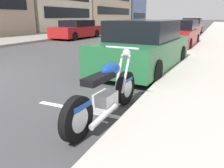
{
  "coord_description": "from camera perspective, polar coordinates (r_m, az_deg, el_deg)",
  "views": [
    {
      "loc": [
        -3.14,
        -5.9,
        1.61
      ],
      "look_at": [
        0.11,
        -4.4,
        0.53
      ],
      "focal_mm": 35.86,
      "sensor_mm": 36.0,
      "label": 1
    }
  ],
  "objects": [
    {
      "name": "car_opposite_curb",
      "position": [
        17.8,
        -8.95,
        13.52
      ],
      "size": [
        4.58,
        2.04,
        1.36
      ],
      "rotation": [
        0.0,
        0.0,
        3.1
      ],
      "color": "#AD1919",
      "rests_on": "ground"
    },
    {
      "name": "townhouse_near_left",
      "position": [
        51.49,
        1.97,
        19.56
      ],
      "size": [
        9.28,
        9.35,
        8.19
      ],
      "color": "#6B84B2",
      "rests_on": "ground"
    },
    {
      "name": "sidewalk_far_curb",
      "position": [
        20.02,
        -16.3,
        11.73
      ],
      "size": [
        120.0,
        5.0,
        0.14
      ],
      "primitive_type": "cube",
      "color": "gray",
      "rests_on": "ground"
    },
    {
      "name": "parked_car_across_street",
      "position": [
        13.19,
        16.54,
        12.05
      ],
      "size": [
        4.67,
        1.98,
        1.45
      ],
      "rotation": [
        0.0,
        0.0,
        -0.03
      ],
      "color": "#AD1919",
      "rests_on": "ground"
    },
    {
      "name": "parked_car_far_down_curb",
      "position": [
        24.32,
        19.71,
        13.72
      ],
      "size": [
        4.33,
        1.81,
        1.48
      ],
      "rotation": [
        0.0,
        0.0,
        -0.0
      ],
      "color": "#AD1919",
      "rests_on": "ground"
    },
    {
      "name": "parked_car_second_in_row",
      "position": [
        7.13,
        8.31,
        9.3
      ],
      "size": [
        4.57,
        2.08,
        1.51
      ],
      "rotation": [
        0.0,
        0.0,
        -0.06
      ],
      "color": "#236638",
      "rests_on": "ground"
    },
    {
      "name": "parked_car_at_intersection",
      "position": [
        18.73,
        17.97,
        13.06
      ],
      "size": [
        4.74,
        2.06,
        1.34
      ],
      "rotation": [
        0.0,
        0.0,
        -0.04
      ],
      "color": "#4C515B",
      "rests_on": "ground"
    },
    {
      "name": "parking_stall_stripe",
      "position": [
        4.0,
        -5.79,
        -7.01
      ],
      "size": [
        0.12,
        2.2,
        0.01
      ],
      "primitive_type": "cube",
      "color": "silver",
      "rests_on": "ground"
    },
    {
      "name": "parked_motorcycle",
      "position": [
        3.59,
        -1.44,
        -2.51
      ],
      "size": [
        2.17,
        0.62,
        1.11
      ],
      "rotation": [
        0.0,
        0.0,
        -0.06
      ],
      "color": "black",
      "rests_on": "ground"
    }
  ]
}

